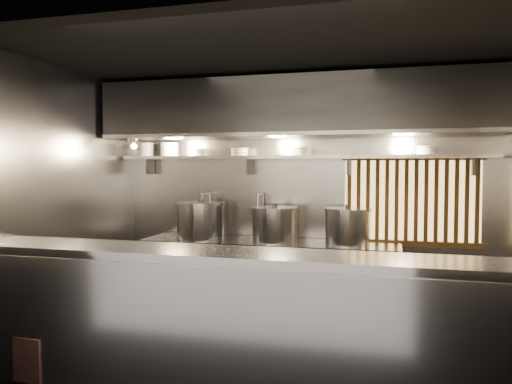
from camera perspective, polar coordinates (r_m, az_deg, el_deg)
The scene contains 23 objects.
floor at distance 4.95m, azimuth 1.66°, elevation -17.98°, with size 4.50×4.50×0.00m, color black.
ceiling at distance 4.74m, azimuth 1.71°, elevation 15.49°, with size 4.50×4.50×0.00m, color black.
wall_back at distance 6.11m, azimuth 5.01°, elevation -0.55°, with size 4.50×4.50×0.00m, color gray.
wall_left at distance 5.62m, azimuth -21.22°, elevation -1.04°, with size 3.00×3.00×0.00m, color gray.
serving_counter at distance 3.89m, azimuth -1.80°, elevation -15.05°, with size 4.50×0.56×1.13m.
cooking_bench at distance 5.95m, azimuth 1.43°, elevation -9.89°, with size 3.00×0.70×0.90m, color #A0A0A5.
bowl_shelf at distance 5.92m, azimuth 4.72°, elevation 3.99°, with size 4.40×0.34×0.04m, color #A0A0A5.
exhaust_hood at distance 5.74m, azimuth 4.33°, elevation 9.47°, with size 4.40×0.81×0.65m.
wood_screen at distance 5.97m, azimuth 17.31°, elevation -0.94°, with size 1.56×0.09×1.04m.
faucet_left at distance 6.30m, azimuth -5.57°, elevation -1.30°, with size 0.04×0.30×0.50m.
faucet_right at distance 6.08m, azimuth 0.61°, elevation -1.43°, with size 0.04×0.30×0.50m.
heat_lamp at distance 6.14m, azimuth -13.91°, elevation 5.63°, with size 0.25×0.35×0.20m.
pendant_bulb at distance 5.83m, azimuth 3.53°, elevation 4.82°, with size 0.09×0.09×0.19m.
stock_pot_left at distance 6.05m, azimuth -6.34°, elevation -3.23°, with size 0.75×0.75×0.48m.
stock_pot_mid at distance 5.78m, azimuth 2.15°, elevation -3.69°, with size 0.58×0.58×0.44m.
stock_pot_right at distance 5.66m, azimuth 10.44°, elevation -3.86°, with size 0.67×0.67×0.45m.
red_placard at distance 4.58m, azimuth -24.73°, elevation -17.10°, with size 0.26×0.02×0.36m, color #B31F13.
bowl_stack_0 at distance 6.58m, azimuth -12.49°, elevation 4.74°, with size 0.21×0.21×0.17m.
bowl_stack_1 at distance 6.43m, azimuth -9.84°, elevation 4.80°, with size 0.24×0.24×0.17m.
bowl_stack_2 at distance 6.26m, azimuth -6.20°, elevation 4.54°, with size 0.21×0.21×0.09m.
bowl_stack_3 at distance 6.10m, azimuth -1.90°, elevation 4.60°, with size 0.22×0.22×0.09m.
bowl_stack_4 at distance 5.91m, azimuth 5.25°, elevation 4.64°, with size 0.24×0.24×0.09m.
bowl_stack_5 at distance 5.83m, azimuth 18.91°, elevation 4.52°, with size 0.23×0.23×0.09m.
Camera 1 is at (1.10, -4.50, 1.77)m, focal length 35.00 mm.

